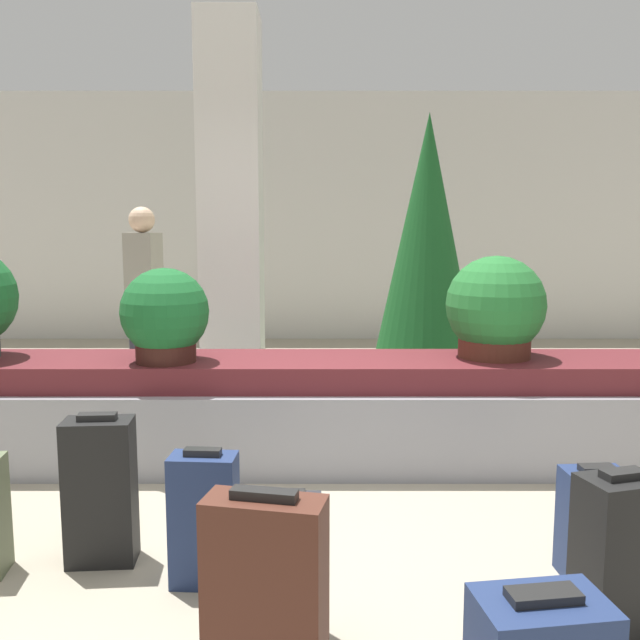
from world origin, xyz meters
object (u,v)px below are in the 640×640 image
object	(u,v)px
suitcase_2	(288,570)
traveler_0	(146,281)
potted_plant_1	(497,310)
pillar	(233,217)
decorated_tree	(429,252)
suitcase_0	(102,491)
suitcase_4	(596,525)
suitcase_7	(620,557)
suitcase_6	(206,519)
suitcase_3	(267,610)
potted_plant_2	(167,316)

from	to	relation	value
suitcase_2	traveler_0	world-z (taller)	traveler_0
suitcase_2	potted_plant_1	xyz separation A→B (m)	(1.26, 2.08, 0.71)
pillar	decorated_tree	world-z (taller)	pillar
traveler_0	decorated_tree	world-z (taller)	decorated_tree
suitcase_0	suitcase_4	size ratio (longest dim) A/B	1.37
suitcase_7	decorated_tree	world-z (taller)	decorated_tree
suitcase_4	suitcase_6	xyz separation A→B (m)	(-1.71, -0.06, 0.05)
suitcase_0	potted_plant_1	bearing A→B (deg)	29.58
suitcase_0	traveler_0	xyz separation A→B (m)	(-0.62, 3.42, 0.67)
traveler_0	suitcase_3	bearing A→B (deg)	133.44
suitcase_3	suitcase_4	distance (m)	1.66
pillar	suitcase_0	distance (m)	3.04
suitcase_4	potted_plant_2	size ratio (longest dim) A/B	0.87
potted_plant_2	decorated_tree	bearing A→B (deg)	39.58
pillar	potted_plant_2	size ratio (longest dim) A/B	5.40
suitcase_4	suitcase_6	world-z (taller)	suitcase_6
suitcase_2	pillar	bearing A→B (deg)	102.32
suitcase_3	decorated_tree	world-z (taller)	decorated_tree
suitcase_7	traveler_0	bearing A→B (deg)	108.18
suitcase_7	potted_plant_2	size ratio (longest dim) A/B	1.10
suitcase_7	traveler_0	xyz separation A→B (m)	(-2.75, 4.02, 0.70)
suitcase_0	suitcase_3	distance (m)	1.35
suitcase_4	potted_plant_2	world-z (taller)	potted_plant_2
potted_plant_1	traveler_0	xyz separation A→B (m)	(-2.76, 1.98, 0.02)
pillar	suitcase_6	bearing A→B (deg)	-85.66
suitcase_4	traveler_0	xyz separation A→B (m)	(-2.84, 3.57, 0.77)
potted_plant_1	potted_plant_2	bearing A→B (deg)	-175.66
suitcase_6	decorated_tree	xyz separation A→B (m)	(1.39, 3.02, 1.02)
suitcase_0	potted_plant_1	size ratio (longest dim) A/B	1.07
suitcase_3	potted_plant_1	bearing A→B (deg)	74.49
suitcase_7	potted_plant_1	xyz separation A→B (m)	(0.01, 2.04, 0.68)
pillar	potted_plant_2	world-z (taller)	pillar
traveler_0	decorated_tree	size ratio (longest dim) A/B	0.69
suitcase_0	suitcase_3	world-z (taller)	suitcase_3
suitcase_4	suitcase_7	bearing A→B (deg)	-104.46
suitcase_3	decorated_tree	bearing A→B (deg)	86.79
potted_plant_1	traveler_0	world-z (taller)	traveler_0
suitcase_3	decorated_tree	distance (m)	4.13
pillar	suitcase_6	size ratio (longest dim) A/B	5.25
suitcase_2	suitcase_3	bearing A→B (deg)	-93.95
decorated_tree	suitcase_0	bearing A→B (deg)	-123.96
potted_plant_1	traveler_0	distance (m)	3.40
suitcase_7	potted_plant_1	world-z (taller)	potted_plant_1
pillar	suitcase_4	distance (m)	3.74
suitcase_7	potted_plant_1	bearing A→B (deg)	73.43
suitcase_0	traveler_0	world-z (taller)	traveler_0
suitcase_0	traveler_0	distance (m)	3.54
suitcase_4	traveler_0	distance (m)	4.62
pillar	traveler_0	bearing A→B (deg)	143.36
pillar	decorated_tree	size ratio (longest dim) A/B	1.31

